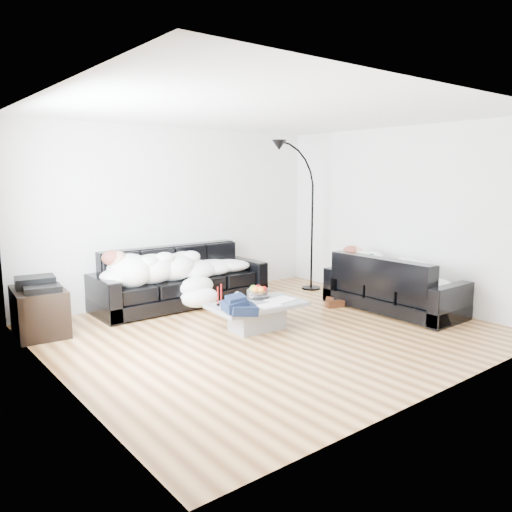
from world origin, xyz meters
TOP-DOWN VIEW (x-y plane):
  - ground at (0.00, 0.00)m, footprint 5.00×5.00m
  - wall_back at (0.00, 2.25)m, footprint 5.00×0.02m
  - wall_left at (-2.50, 0.00)m, footprint 0.02×4.50m
  - wall_right at (2.50, 0.00)m, footprint 0.02×4.50m
  - ceiling at (0.00, 0.00)m, footprint 5.00×5.00m
  - sofa_back at (-0.20, 1.81)m, footprint 2.57×0.89m
  - sofa_right at (1.99, -0.31)m, footprint 0.83×1.94m
  - sleeper_back at (-0.20, 1.76)m, footprint 2.18×0.75m
  - sleeper_right at (1.99, -0.31)m, footprint 0.70×1.66m
  - teal_cushion at (1.93, 0.29)m, footprint 0.42×0.38m
  - coffee_table at (-0.08, 0.17)m, footprint 1.21×0.76m
  - fruit_bowl at (0.08, 0.36)m, footprint 0.30×0.30m
  - wine_glass_a at (-0.31, 0.28)m, footprint 0.08×0.08m
  - wine_glass_b at (-0.40, 0.16)m, footprint 0.09×0.09m
  - wine_glass_c at (-0.20, 0.14)m, footprint 0.08×0.08m
  - candle_left at (-0.53, 0.37)m, footprint 0.05×0.05m
  - candle_right at (-0.45, 0.41)m, footprint 0.05×0.05m
  - newspaper_a at (0.24, 0.11)m, footprint 0.39×0.31m
  - newspaper_b at (-0.07, -0.03)m, footprint 0.29×0.21m
  - navy_jacket at (-0.57, -0.06)m, footprint 0.35×0.30m
  - shoes at (1.54, 0.36)m, footprint 0.58×0.52m
  - av_cabinet at (-2.24, 1.65)m, footprint 0.63×0.86m
  - stereo at (-2.24, 1.65)m, footprint 0.49×0.40m
  - floor_lamp at (2.02, 1.36)m, footprint 0.79×0.35m

SIDE VIEW (x-z plane):
  - ground at x=0.00m, z-range 0.00..0.00m
  - shoes at x=1.54m, z-range 0.00..0.11m
  - coffee_table at x=-0.08m, z-range 0.00..0.34m
  - av_cabinet at x=-2.24m, z-range 0.00..0.56m
  - newspaper_b at x=-0.07m, z-range 0.34..0.35m
  - newspaper_a at x=0.24m, z-range 0.34..0.35m
  - sofa_right at x=1.99m, z-range 0.00..0.78m
  - wine_glass_a at x=-0.31m, z-range 0.34..0.49m
  - sofa_back at x=-0.20m, z-range 0.00..0.84m
  - wine_glass_c at x=-0.20m, z-range 0.34..0.50m
  - wine_glass_b at x=-0.40m, z-range 0.34..0.51m
  - fruit_bowl at x=0.08m, z-range 0.34..0.52m
  - candle_left at x=-0.53m, z-range 0.34..0.56m
  - candle_right at x=-0.45m, z-range 0.34..0.58m
  - navy_jacket at x=-0.57m, z-range 0.42..0.59m
  - sleeper_right at x=1.99m, z-range 0.42..0.83m
  - stereo at x=-2.24m, z-range 0.56..0.69m
  - sleeper_back at x=-0.20m, z-range 0.42..0.86m
  - teal_cushion at x=1.93m, z-range 0.62..0.82m
  - floor_lamp at x=2.02m, z-range 0.00..2.13m
  - wall_back at x=0.00m, z-range 0.00..2.60m
  - wall_left at x=-2.50m, z-range 0.00..2.60m
  - wall_right at x=2.50m, z-range 0.00..2.60m
  - ceiling at x=0.00m, z-range 2.60..2.60m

